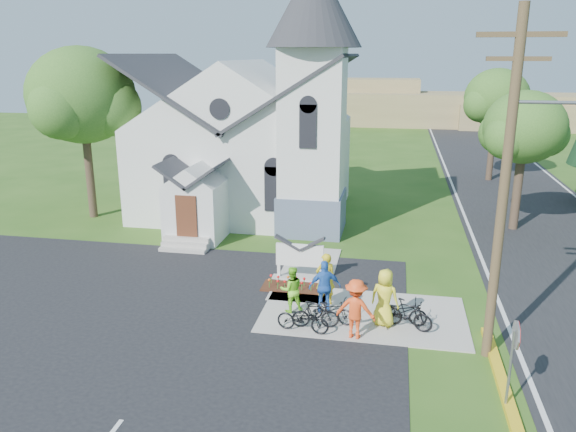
% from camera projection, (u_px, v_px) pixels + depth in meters
% --- Properties ---
extents(ground, '(120.00, 120.00, 0.00)m').
position_uv_depth(ground, '(318.00, 318.00, 19.27)').
color(ground, '#2C5217').
rests_on(ground, ground).
extents(parking_lot, '(20.00, 16.00, 0.02)m').
position_uv_depth(parking_lot, '(101.00, 326.00, 18.65)').
color(parking_lot, black).
rests_on(parking_lot, ground).
extents(road, '(8.00, 90.00, 0.02)m').
position_uv_depth(road, '(531.00, 214.00, 31.60)').
color(road, black).
rests_on(road, ground).
extents(sidewalk, '(7.00, 4.00, 0.05)m').
position_uv_depth(sidewalk, '(363.00, 314.00, 19.46)').
color(sidewalk, '#AAA39A').
rests_on(sidewalk, ground).
extents(church, '(12.35, 12.00, 13.00)m').
position_uv_depth(church, '(252.00, 120.00, 30.57)').
color(church, white).
rests_on(church, ground).
extents(church_sign, '(2.20, 0.40, 1.70)m').
position_uv_depth(church_sign, '(300.00, 256.00, 22.22)').
color(church_sign, '#AAA39A').
rests_on(church_sign, ground).
extents(flower_bed, '(2.60, 1.10, 0.07)m').
position_uv_depth(flower_bed, '(296.00, 288.00, 21.64)').
color(flower_bed, '#3C1E10').
rests_on(flower_bed, ground).
extents(utility_pole, '(3.45, 0.28, 10.00)m').
position_uv_depth(utility_pole, '(507.00, 180.00, 15.37)').
color(utility_pole, '#4B3925').
rests_on(utility_pole, ground).
extents(stop_sign, '(0.11, 0.76, 2.48)m').
position_uv_depth(stop_sign, '(514.00, 347.00, 13.82)').
color(stop_sign, gray).
rests_on(stop_sign, ground).
extents(tree_lot_corner, '(5.60, 5.60, 9.15)m').
position_uv_depth(tree_lot_corner, '(82.00, 96.00, 29.39)').
color(tree_lot_corner, '#34241C').
rests_on(tree_lot_corner, ground).
extents(tree_road_near, '(4.00, 4.00, 7.05)m').
position_uv_depth(tree_road_near, '(525.00, 128.00, 27.59)').
color(tree_road_near, '#34241C').
rests_on(tree_road_near, ground).
extents(tree_road_mid, '(4.40, 4.40, 7.80)m').
position_uv_depth(tree_road_mid, '(497.00, 98.00, 38.66)').
color(tree_road_mid, '#34241C').
rests_on(tree_road_mid, ground).
extents(distant_hills, '(61.00, 10.00, 5.60)m').
position_uv_depth(distant_hills, '(406.00, 107.00, 71.18)').
color(distant_hills, olive).
rests_on(distant_hills, ground).
extents(cyclist_0, '(0.82, 0.68, 1.93)m').
position_uv_depth(cyclist_0, '(325.00, 279.00, 19.96)').
color(cyclist_0, gold).
rests_on(cyclist_0, sidewalk).
extents(bike_0, '(1.81, 0.84, 0.91)m').
position_uv_depth(bike_0, '(303.00, 319.00, 18.08)').
color(bike_0, black).
rests_on(bike_0, sidewalk).
extents(cyclist_1, '(0.98, 0.88, 1.65)m').
position_uv_depth(cyclist_1, '(291.00, 289.00, 19.42)').
color(cyclist_1, '#7DDB29').
rests_on(cyclist_1, sidewalk).
extents(bike_1, '(1.60, 0.66, 0.93)m').
position_uv_depth(bike_1, '(315.00, 315.00, 18.34)').
color(bike_1, black).
rests_on(bike_1, sidewalk).
extents(cyclist_2, '(1.20, 0.76, 1.90)m').
position_uv_depth(cyclist_2, '(325.00, 287.00, 19.32)').
color(cyclist_2, blue).
rests_on(cyclist_2, sidewalk).
extents(bike_2, '(1.81, 1.06, 0.90)m').
position_uv_depth(bike_2, '(330.00, 309.00, 18.76)').
color(bike_2, black).
rests_on(bike_2, sidewalk).
extents(cyclist_3, '(1.36, 0.91, 1.95)m').
position_uv_depth(cyclist_3, '(356.00, 309.00, 17.61)').
color(cyclist_3, '#F84C1B').
rests_on(cyclist_3, sidewalk).
extents(bike_3, '(1.72, 1.04, 1.00)m').
position_uv_depth(bike_3, '(408.00, 314.00, 18.29)').
color(bike_3, black).
rests_on(bike_3, sidewalk).
extents(cyclist_4, '(1.10, 0.89, 1.95)m').
position_uv_depth(cyclist_4, '(385.00, 298.00, 18.41)').
color(cyclist_4, yellow).
rests_on(cyclist_4, sidewalk).
extents(bike_4, '(1.77, 0.65, 0.92)m').
position_uv_depth(bike_4, '(400.00, 312.00, 18.57)').
color(bike_4, black).
rests_on(bike_4, sidewalk).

